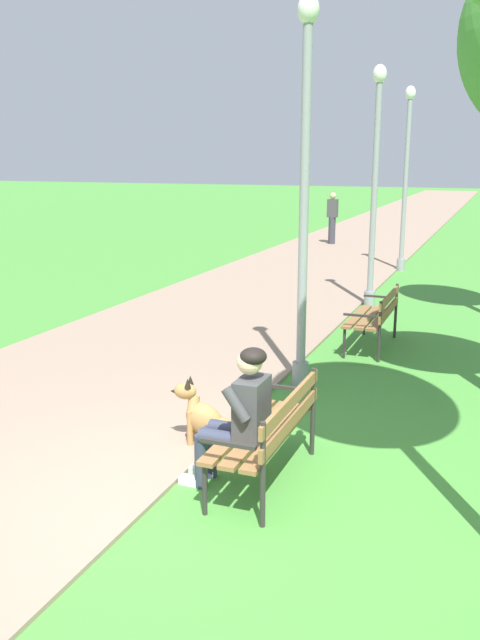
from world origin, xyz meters
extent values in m
plane|color=#478E38|center=(0.00, 0.00, 0.00)|extent=(120.00, 120.00, 0.00)
cube|color=gray|center=(-2.44, 24.00, 0.02)|extent=(4.22, 60.00, 0.04)
cube|color=olive|center=(0.14, 0.77, 0.45)|extent=(0.14, 1.50, 0.04)
cube|color=olive|center=(0.31, 0.77, 0.45)|extent=(0.14, 1.50, 0.04)
cube|color=olive|center=(0.49, 0.77, 0.45)|extent=(0.14, 1.50, 0.04)
cube|color=olive|center=(0.59, 0.77, 0.59)|extent=(0.04, 1.50, 0.11)
cube|color=olive|center=(0.59, 0.77, 0.77)|extent=(0.04, 1.50, 0.11)
cylinder|color=#2D2B28|center=(0.11, 1.46, 0.23)|extent=(0.04, 0.04, 0.45)
cylinder|color=#2D2B28|center=(0.59, 1.46, 0.43)|extent=(0.04, 0.04, 0.85)
cube|color=#2D2B28|center=(0.31, 1.46, 0.63)|extent=(0.45, 0.04, 0.03)
cylinder|color=#2D2B28|center=(0.11, 0.08, 0.23)|extent=(0.04, 0.04, 0.45)
cylinder|color=#2D2B28|center=(0.59, 0.08, 0.43)|extent=(0.04, 0.04, 0.85)
cube|color=#2D2B28|center=(0.31, 0.08, 0.63)|extent=(0.45, 0.04, 0.03)
cube|color=olive|center=(0.18, 5.33, 0.45)|extent=(0.14, 1.50, 0.04)
cube|color=olive|center=(0.35, 5.33, 0.45)|extent=(0.14, 1.50, 0.04)
cube|color=olive|center=(0.53, 5.33, 0.45)|extent=(0.14, 1.50, 0.04)
cube|color=olive|center=(0.63, 5.33, 0.59)|extent=(0.04, 1.50, 0.11)
cube|color=olive|center=(0.63, 5.33, 0.77)|extent=(0.04, 1.50, 0.11)
cylinder|color=#2D2B28|center=(0.15, 6.02, 0.23)|extent=(0.04, 0.04, 0.45)
cylinder|color=#2D2B28|center=(0.63, 6.02, 0.43)|extent=(0.04, 0.04, 0.85)
cube|color=#2D2B28|center=(0.35, 6.02, 0.63)|extent=(0.45, 0.04, 0.03)
cylinder|color=#2D2B28|center=(0.15, 4.64, 0.23)|extent=(0.04, 0.04, 0.45)
cylinder|color=#2D2B28|center=(0.63, 4.64, 0.43)|extent=(0.04, 0.04, 0.85)
cube|color=#2D2B28|center=(0.35, 4.64, 0.63)|extent=(0.45, 0.04, 0.03)
cylinder|color=#33384C|center=(0.10, 0.68, 0.47)|extent=(0.42, 0.14, 0.14)
cylinder|color=#33384C|center=(-0.11, 0.68, 0.24)|extent=(0.11, 0.11, 0.47)
cube|color=silver|center=(-0.19, 0.68, 0.04)|extent=(0.24, 0.09, 0.07)
cylinder|color=#33384C|center=(0.10, 0.48, 0.47)|extent=(0.42, 0.14, 0.14)
cylinder|color=#33384C|center=(-0.11, 0.48, 0.24)|extent=(0.11, 0.11, 0.47)
cube|color=silver|center=(-0.19, 0.48, 0.04)|extent=(0.24, 0.09, 0.07)
cube|color=#3F3F42|center=(0.31, 0.58, 0.73)|extent=(0.22, 0.36, 0.52)
cylinder|color=#3F3F42|center=(0.25, 0.78, 0.83)|extent=(0.25, 0.09, 0.30)
cylinder|color=#3F3F42|center=(0.25, 0.38, 0.83)|extent=(0.25, 0.09, 0.30)
sphere|color=beige|center=(0.29, 0.58, 1.13)|extent=(0.21, 0.21, 0.21)
ellipsoid|color=black|center=(0.32, 0.58, 1.18)|extent=(0.22, 0.23, 0.14)
ellipsoid|color=#B27F47|center=(-0.27, 1.25, 0.16)|extent=(0.40, 0.33, 0.32)
ellipsoid|color=#B27F47|center=(-0.41, 1.22, 0.29)|extent=(0.53, 0.30, 0.48)
ellipsoid|color=black|center=(-0.37, 1.23, 0.32)|extent=(0.38, 0.24, 0.27)
cylinder|color=#B27F47|center=(-0.55, 1.26, 0.19)|extent=(0.06, 0.06, 0.38)
cylinder|color=#B27F47|center=(-0.53, 1.14, 0.19)|extent=(0.06, 0.06, 0.38)
cylinder|color=#B27F47|center=(-0.52, 1.21, 0.43)|extent=(0.13, 0.18, 0.19)
ellipsoid|color=#B27F47|center=(-0.60, 1.19, 0.56)|extent=(0.24, 0.17, 0.16)
cone|color=black|center=(-0.70, 1.18, 0.55)|extent=(0.11, 0.10, 0.09)
cone|color=black|center=(-0.57, 1.25, 0.66)|extent=(0.06, 0.06, 0.09)
cone|color=black|center=(-0.56, 1.16, 0.66)|extent=(0.06, 0.06, 0.09)
cylinder|color=#B27F47|center=(-0.07, 1.28, 0.03)|extent=(0.28, 0.09, 0.04)
cylinder|color=gray|center=(-0.08, 3.31, 0.15)|extent=(0.20, 0.20, 0.30)
cylinder|color=gray|center=(-0.08, 3.31, 2.09)|extent=(0.11, 0.11, 4.17)
ellipsoid|color=silver|center=(-0.08, 3.31, 4.29)|extent=(0.24, 0.24, 0.32)
cylinder|color=gray|center=(-0.17, 8.09, 0.15)|extent=(0.20, 0.20, 0.30)
cylinder|color=gray|center=(-0.17, 8.09, 2.01)|extent=(0.11, 0.11, 4.02)
ellipsoid|color=silver|center=(-0.17, 8.09, 4.14)|extent=(0.24, 0.24, 0.32)
cylinder|color=gray|center=(-0.25, 12.47, 0.15)|extent=(0.20, 0.20, 0.30)
cylinder|color=gray|center=(-0.25, 12.47, 2.03)|extent=(0.11, 0.11, 4.06)
ellipsoid|color=silver|center=(-0.25, 12.47, 4.18)|extent=(0.24, 0.24, 0.32)
cylinder|color=#383842|center=(-3.07, 16.73, 0.44)|extent=(0.22, 0.22, 0.88)
cube|color=#3F3F42|center=(-3.07, 16.73, 1.16)|extent=(0.32, 0.20, 0.56)
sphere|color=tan|center=(-3.07, 16.73, 1.55)|extent=(0.20, 0.20, 0.20)
camera|label=1|loc=(2.14, -4.28, 2.74)|focal=37.82mm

